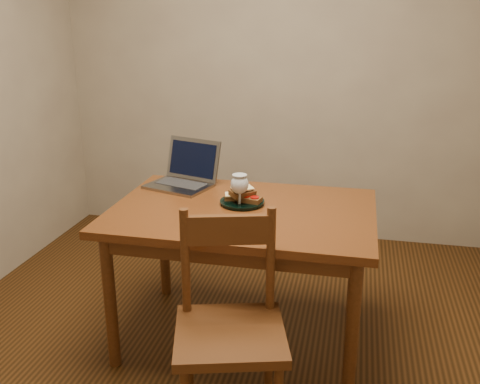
% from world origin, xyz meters
% --- Properties ---
extents(floor, '(3.20, 3.20, 0.02)m').
position_xyz_m(floor, '(0.00, 0.00, -0.01)').
color(floor, black).
rests_on(floor, ground).
extents(back_wall, '(3.20, 0.02, 2.60)m').
position_xyz_m(back_wall, '(0.00, 1.61, 1.30)').
color(back_wall, gray).
rests_on(back_wall, floor).
extents(table, '(1.30, 0.90, 0.74)m').
position_xyz_m(table, '(0.10, 0.09, 0.65)').
color(table, '#48230C').
rests_on(table, floor).
extents(chair, '(0.53, 0.52, 0.47)m').
position_xyz_m(chair, '(0.18, -0.55, 0.51)').
color(chair, '#42240D').
rests_on(chair, floor).
extents(plate, '(0.23, 0.23, 0.02)m').
position_xyz_m(plate, '(0.08, 0.15, 0.75)').
color(plate, black).
rests_on(plate, table).
extents(sandwich_cheese, '(0.12, 0.09, 0.03)m').
position_xyz_m(sandwich_cheese, '(0.04, 0.16, 0.78)').
color(sandwich_cheese, '#381E0C').
rests_on(sandwich_cheese, plate).
extents(sandwich_tomato, '(0.12, 0.09, 0.03)m').
position_xyz_m(sandwich_tomato, '(0.12, 0.14, 0.78)').
color(sandwich_tomato, '#381E0C').
rests_on(sandwich_tomato, plate).
extents(sandwich_top, '(0.14, 0.14, 0.04)m').
position_xyz_m(sandwich_top, '(0.08, 0.15, 0.80)').
color(sandwich_top, '#381E0C').
rests_on(sandwich_top, plate).
extents(milk_glass, '(0.09, 0.09, 0.17)m').
position_xyz_m(milk_glass, '(0.08, 0.10, 0.83)').
color(milk_glass, white).
rests_on(milk_glass, table).
extents(laptop, '(0.41, 0.40, 0.25)m').
position_xyz_m(laptop, '(-0.31, 0.41, 0.81)').
color(laptop, slate).
rests_on(laptop, table).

